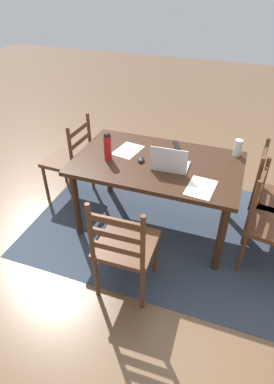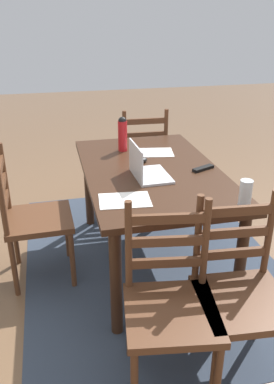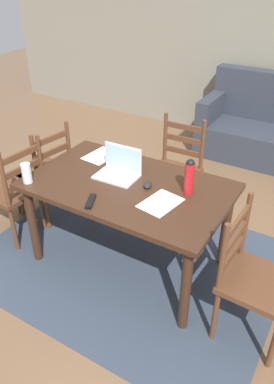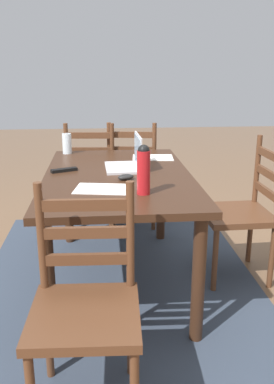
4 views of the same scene
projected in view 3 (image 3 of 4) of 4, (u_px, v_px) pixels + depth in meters
name	position (u px, v px, depth m)	size (l,w,h in m)	color
ground_plane	(129.00, 259.00, 3.22)	(14.00, 14.00, 0.00)	brown
area_rug	(129.00, 259.00, 3.22)	(2.42, 1.85, 0.01)	#333D4C
wall_back	(257.00, 35.00, 4.69)	(8.00, 0.12, 2.70)	gray
dining_table	(128.00, 195.00, 2.87)	(1.51, 0.92, 0.75)	#382114
chair_right_near	(253.00, 279.00, 2.39)	(0.46, 0.46, 0.95)	#56331E
chair_left_far	(45.00, 172.00, 3.55)	(0.50, 0.50, 0.95)	#56331E
chair_far_head	(175.00, 171.00, 3.57)	(0.45, 0.45, 0.95)	#56331E
chair_left_near	(16.00, 190.00, 3.29)	(0.47, 0.47, 0.95)	#56331E
laptop	(119.00, 168.00, 2.90)	(0.33, 0.23, 0.23)	silver
water_bottle	(189.00, 176.00, 2.64)	(0.07, 0.07, 0.27)	red
drinking_glass	(27.00, 173.00, 2.80)	(0.07, 0.07, 0.15)	silver
computer_mouse	(148.00, 185.00, 2.78)	(0.06, 0.10, 0.03)	black
tv_remote	(91.00, 201.00, 2.60)	(0.04, 0.17, 0.02)	black
paper_stack_left	(161.00, 203.00, 2.60)	(0.21, 0.30, 0.00)	white
paper_stack_right	(101.00, 155.00, 3.21)	(0.21, 0.30, 0.00)	white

